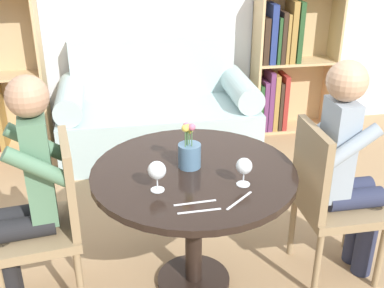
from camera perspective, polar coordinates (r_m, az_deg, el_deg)
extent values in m
plane|color=tan|center=(2.79, 0.19, -15.98)|extent=(16.00, 16.00, 0.00)
cylinder|color=black|center=(2.39, 0.21, -3.49)|extent=(1.02, 1.02, 0.03)
cylinder|color=black|center=(2.57, 0.20, -10.10)|extent=(0.09, 0.09, 0.64)
cylinder|color=black|center=(2.78, 0.19, -15.75)|extent=(0.40, 0.40, 0.03)
cube|color=#A8C1C1|center=(4.09, -4.00, 1.82)|extent=(1.62, 0.80, 0.42)
cube|color=#A8C1C1|center=(4.24, -4.68, 9.24)|extent=(1.40, 0.16, 0.50)
cylinder|color=#A8C1C1|center=(3.97, -14.25, 5.29)|extent=(0.22, 0.72, 0.22)
cylinder|color=#A8C1C1|center=(4.10, 5.67, 6.60)|extent=(0.22, 0.72, 0.22)
cube|color=tan|center=(4.42, -21.82, 7.93)|extent=(0.75, 0.02, 1.30)
cube|color=tan|center=(4.23, -17.29, 7.90)|extent=(0.02, 0.28, 1.30)
cube|color=tan|center=(4.52, -20.80, -0.31)|extent=(0.70, 0.28, 0.02)
cube|color=olive|center=(4.41, -21.69, 2.88)|extent=(0.04, 0.23, 0.53)
cube|color=tan|center=(4.63, 11.49, 9.98)|extent=(0.75, 0.02, 1.30)
cube|color=tan|center=(4.40, 7.60, 9.44)|extent=(0.02, 0.28, 1.30)
cube|color=tan|center=(4.66, 16.27, 9.58)|extent=(0.02, 0.28, 1.30)
cube|color=tan|center=(4.73, 11.37, 2.06)|extent=(0.70, 0.28, 0.02)
cube|color=tan|center=(4.52, 12.07, 9.54)|extent=(0.70, 0.28, 0.02)
cube|color=#234723|center=(4.53, 7.86, 4.46)|extent=(0.03, 0.23, 0.44)
cube|color=#602D5B|center=(4.54, 8.39, 4.69)|extent=(0.04, 0.23, 0.48)
cube|color=#602D5B|center=(4.54, 9.02, 5.22)|extent=(0.04, 0.23, 0.56)
cube|color=olive|center=(4.56, 9.59, 5.07)|extent=(0.04, 0.23, 0.53)
cube|color=#332319|center=(4.59, 10.11, 4.67)|extent=(0.03, 0.23, 0.46)
cube|color=maroon|center=(4.59, 10.65, 5.06)|extent=(0.04, 0.23, 0.52)
cube|color=#332319|center=(4.35, 8.45, 12.12)|extent=(0.05, 0.23, 0.40)
cube|color=navy|center=(4.36, 9.30, 12.83)|extent=(0.05, 0.23, 0.51)
cube|color=#234723|center=(4.39, 9.92, 12.14)|extent=(0.03, 0.23, 0.40)
cube|color=#332319|center=(4.40, 10.44, 12.42)|extent=(0.04, 0.23, 0.45)
cube|color=olive|center=(4.41, 10.92, 12.31)|extent=(0.03, 0.23, 0.43)
cube|color=olive|center=(4.42, 11.58, 12.97)|extent=(0.05, 0.23, 0.53)
cube|color=#234723|center=(4.44, 12.32, 12.92)|extent=(0.04, 0.23, 0.53)
cylinder|color=#937A56|center=(2.84, -21.14, -12.01)|extent=(0.04, 0.04, 0.40)
cylinder|color=#937A56|center=(2.82, -13.81, -11.15)|extent=(0.04, 0.04, 0.40)
cylinder|color=#937A56|center=(2.54, -13.12, -15.81)|extent=(0.04, 0.04, 0.40)
cube|color=#937A56|center=(2.55, -18.05, -9.89)|extent=(0.47, 0.47, 0.05)
cube|color=#937A56|center=(2.41, -14.35, -4.45)|extent=(0.09, 0.38, 0.45)
cylinder|color=#937A56|center=(2.82, 21.41, -12.32)|extent=(0.04, 0.04, 0.40)
cylinder|color=#937A56|center=(3.06, 18.09, -8.46)|extent=(0.04, 0.04, 0.40)
cylinder|color=#937A56|center=(2.67, 14.63, -13.65)|extent=(0.04, 0.04, 0.40)
cylinder|color=#937A56|center=(2.92, 11.80, -9.42)|extent=(0.04, 0.04, 0.40)
cube|color=#937A56|center=(2.74, 17.07, -7.07)|extent=(0.42, 0.42, 0.05)
cube|color=#937A56|center=(2.54, 13.94, -2.84)|extent=(0.04, 0.38, 0.45)
cylinder|color=black|center=(2.72, -20.93, -13.18)|extent=(0.11, 0.11, 0.45)
cylinder|color=black|center=(2.63, -21.01, -14.63)|extent=(0.11, 0.11, 0.45)
cylinder|color=black|center=(2.55, -19.42, -8.05)|extent=(0.31, 0.15, 0.11)
cylinder|color=black|center=(2.46, -19.44, -9.42)|extent=(0.31, 0.15, 0.11)
cube|color=#517A5B|center=(2.36, -17.73, -2.90)|extent=(0.14, 0.21, 0.53)
cylinder|color=#517A5B|center=(2.45, -18.04, 0.22)|extent=(0.29, 0.11, 0.23)
cylinder|color=#517A5B|center=(2.20, -17.93, -2.63)|extent=(0.29, 0.11, 0.23)
sphere|color=tan|center=(2.22, -18.95, 5.36)|extent=(0.19, 0.19, 0.19)
cylinder|color=#282D47|center=(2.88, 19.93, -10.57)|extent=(0.11, 0.11, 0.45)
cylinder|color=#282D47|center=(2.96, 18.91, -9.38)|extent=(0.11, 0.11, 0.45)
cylinder|color=#282D47|center=(2.68, 18.74, -6.18)|extent=(0.30, 0.11, 0.11)
cylinder|color=#282D47|center=(2.76, 17.70, -5.03)|extent=(0.30, 0.11, 0.11)
cube|color=#93A3B2|center=(2.55, 16.84, -0.67)|extent=(0.12, 0.20, 0.53)
cylinder|color=#93A3B2|center=(2.41, 18.46, -0.33)|extent=(0.29, 0.07, 0.23)
cylinder|color=#93A3B2|center=(2.63, 15.79, 2.18)|extent=(0.29, 0.07, 0.23)
sphere|color=tan|center=(2.42, 17.92, 7.14)|extent=(0.20, 0.20, 0.20)
cylinder|color=white|center=(2.22, -4.10, -5.43)|extent=(0.06, 0.06, 0.00)
cylinder|color=white|center=(2.20, -4.13, -4.65)|extent=(0.01, 0.01, 0.07)
sphere|color=white|center=(2.17, -4.18, -3.12)|extent=(0.08, 0.08, 0.08)
sphere|color=maroon|center=(2.17, -4.18, -3.37)|extent=(0.06, 0.06, 0.06)
cylinder|color=white|center=(2.27, 6.08, -4.75)|extent=(0.06, 0.06, 0.00)
cylinder|color=white|center=(2.25, 6.12, -4.01)|extent=(0.01, 0.01, 0.06)
sphere|color=white|center=(2.22, 6.20, -2.61)|extent=(0.08, 0.08, 0.08)
sphere|color=beige|center=(2.23, 6.18, -2.83)|extent=(0.06, 0.06, 0.06)
cylinder|color=slate|center=(2.39, -0.30, -1.39)|extent=(0.11, 0.11, 0.12)
cylinder|color=#4C7A42|center=(2.34, -0.64, 1.03)|extent=(0.00, 0.01, 0.10)
sphere|color=#D16684|center=(2.32, -0.65, 2.15)|extent=(0.04, 0.04, 0.04)
cylinder|color=#4C7A42|center=(2.33, -0.49, 0.88)|extent=(0.00, 0.01, 0.10)
sphere|color=#EACC4C|center=(2.31, -0.50, 1.96)|extent=(0.04, 0.04, 0.04)
cylinder|color=#4C7A42|center=(2.35, -0.29, 0.84)|extent=(0.01, 0.01, 0.07)
sphere|color=#EACC4C|center=(2.34, -0.29, 1.65)|extent=(0.04, 0.04, 0.04)
cylinder|color=#4C7A42|center=(2.32, -0.03, 0.86)|extent=(0.00, 0.00, 0.10)
sphere|color=#D16684|center=(2.30, -0.03, 2.01)|extent=(0.04, 0.04, 0.04)
cylinder|color=#4C7A42|center=(2.32, -0.80, 0.76)|extent=(0.01, 0.00, 0.10)
sphere|color=#EACC4C|center=(2.30, -0.81, 1.87)|extent=(0.04, 0.04, 0.04)
cube|color=silver|center=(2.12, 0.36, -6.98)|extent=(0.19, 0.02, 0.00)
cube|color=silver|center=(2.15, 5.63, -6.68)|extent=(0.15, 0.13, 0.00)
cube|color=silver|center=(2.07, 0.87, -7.96)|extent=(0.19, 0.02, 0.00)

